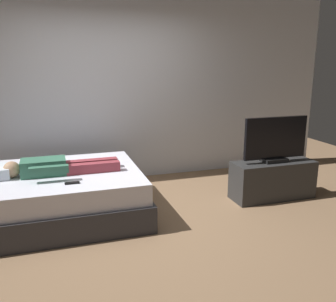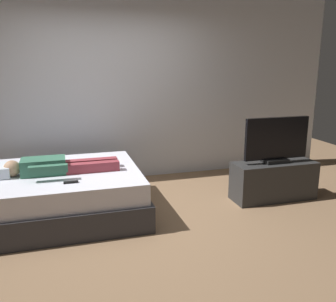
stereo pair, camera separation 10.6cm
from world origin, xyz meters
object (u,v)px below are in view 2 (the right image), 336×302
at_px(bed, 55,194).
at_px(tv_stand, 274,181).
at_px(person, 56,166).
at_px(remote, 71,182).
at_px(tv, 276,141).

relative_size(bed, tv_stand, 1.83).
distance_m(person, tv_stand, 2.76).
height_order(remote, tv, tv).
bearing_deg(remote, bed, 110.92).
xyz_separation_m(bed, tv, (2.75, -0.24, 0.52)).
distance_m(person, tv, 2.74).
distance_m(remote, tv, 2.60).
bearing_deg(bed, tv, -5.08).
relative_size(tv_stand, tv, 1.25).
relative_size(person, tv, 1.43).
height_order(bed, tv, tv).
bearing_deg(person, remote, -69.53).
bearing_deg(remote, tv_stand, 5.02).
distance_m(bed, tv_stand, 2.77).
relative_size(remote, tv, 0.17).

